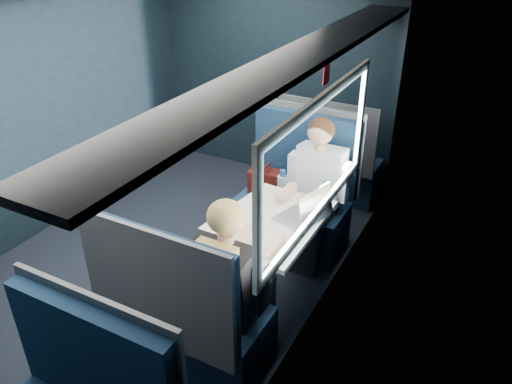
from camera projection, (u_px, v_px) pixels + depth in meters
The scene contains 12 objects.
ground at pixel (168, 262), 4.50m from camera, with size 2.80×4.20×0.01m, color black.
room_shell at pixel (154, 105), 3.77m from camera, with size 3.00×4.40×2.40m.
table at pixel (272, 229), 3.75m from camera, with size 0.62×1.00×0.74m.
seat_bay_near at pixel (294, 200), 4.62m from camera, with size 1.04×0.62×1.26m.
seat_bay_far at pixel (187, 319), 3.27m from camera, with size 1.04×0.62×1.26m.
seat_row_front at pixel (330, 163), 5.34m from camera, with size 1.04×0.51×1.16m.
man at pixel (315, 186), 4.24m from camera, with size 0.53×0.56×1.32m.
woman at pixel (232, 278), 3.15m from camera, with size 0.53×0.56×1.32m.
papers at pixel (265, 216), 3.77m from camera, with size 0.59×0.86×0.01m, color white.
laptop at pixel (307, 212), 3.69m from camera, with size 0.36×0.42×0.27m.
bottle_small at pixel (324, 195), 3.86m from camera, with size 0.07×0.07×0.22m.
cup at pixel (310, 202), 3.86m from camera, with size 0.08×0.08×0.10m, color white.
Camera 1 is at (2.40, -2.83, 2.73)m, focal length 35.00 mm.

